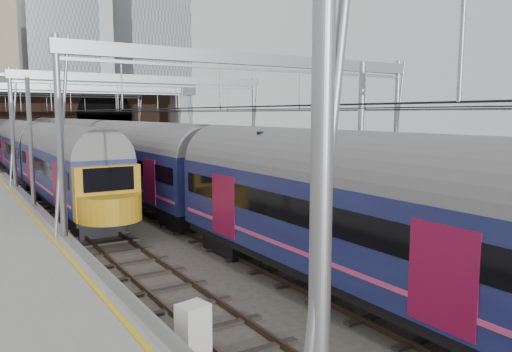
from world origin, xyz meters
TOP-DOWN VIEW (x-y plane):
  - ground at (0.00, 0.00)m, footprint 160.00×160.00m
  - platform_left at (-10.18, 2.50)m, footprint 4.32×55.00m
  - tracks at (0.00, 15.00)m, footprint 14.40×80.00m
  - overhead_line at (0.00, 21.49)m, footprint 16.80×80.00m
  - retaining_wall at (1.40, 51.93)m, footprint 28.00×2.75m
  - overbridge at (0.00, 46.00)m, footprint 28.00×3.00m
  - city_skyline at (2.73, 70.48)m, footprint 37.50×27.50m
  - train_main at (-2.00, 25.31)m, footprint 2.86×66.16m
  - train_second at (-6.00, 34.19)m, footprint 2.77×48.10m
  - signal_near_left at (-2.61, 3.99)m, footprint 0.36×0.46m
  - signal_near_centre at (0.35, 2.44)m, footprint 0.32×0.45m
  - relay_cabinet at (-7.22, -0.54)m, footprint 0.73×0.64m
  - equip_cover_a at (2.39, 6.85)m, footprint 0.84×0.60m
  - equip_cover_b at (2.59, 3.75)m, footprint 0.99×0.84m
  - equip_cover_c at (5.23, 5.93)m, footprint 1.09×0.89m

SIDE VIEW (x-z plane):
  - ground at x=0.00m, z-range 0.00..0.00m
  - tracks at x=0.00m, z-range -0.09..0.13m
  - equip_cover_a at x=2.39m, z-range 0.00..0.10m
  - equip_cover_b at x=2.59m, z-range 0.00..0.10m
  - equip_cover_c at x=5.23m, z-range 0.00..0.11m
  - platform_left at x=-10.18m, z-range -0.01..1.11m
  - relay_cabinet at x=-7.22m, z-range 0.00..1.27m
  - train_second at x=-6.00m, z-range 0.08..4.86m
  - train_main at x=-2.00m, z-range 0.07..4.98m
  - signal_near_centre at x=0.35m, z-range 0.61..4.97m
  - signal_near_left at x=-2.61m, z-range 0.63..5.40m
  - retaining_wall at x=1.40m, z-range -0.17..8.83m
  - overhead_line at x=0.00m, z-range 2.57..10.57m
  - overbridge at x=0.00m, z-range 2.64..11.89m
  - city_skyline at x=2.73m, z-range -12.91..47.09m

